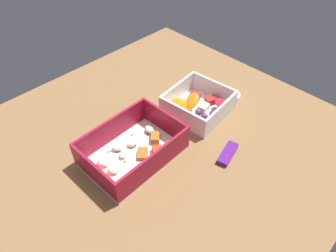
# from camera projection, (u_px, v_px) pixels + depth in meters

# --- Properties ---
(table_surface) EXTENTS (0.80, 0.80, 0.02)m
(table_surface) POSITION_uv_depth(u_px,v_px,m) (166.00, 140.00, 0.74)
(table_surface) COLOR brown
(table_surface) RESTS_ON ground
(pasta_container) EXTENTS (0.21, 0.15, 0.07)m
(pasta_container) POSITION_uv_depth(u_px,v_px,m) (134.00, 150.00, 0.67)
(pasta_container) COLOR white
(pasta_container) RESTS_ON table_surface
(fruit_bowl) EXTENTS (0.16, 0.16, 0.06)m
(fruit_bowl) POSITION_uv_depth(u_px,v_px,m) (199.00, 106.00, 0.78)
(fruit_bowl) COLOR white
(fruit_bowl) RESTS_ON table_surface
(candy_bar) EXTENTS (0.07, 0.04, 0.01)m
(candy_bar) POSITION_uv_depth(u_px,v_px,m) (228.00, 154.00, 0.69)
(candy_bar) COLOR #51197A
(candy_bar) RESTS_ON table_surface
(paper_cup_liner) EXTENTS (0.04, 0.04, 0.02)m
(paper_cup_liner) POSITION_uv_depth(u_px,v_px,m) (232.00, 97.00, 0.83)
(paper_cup_liner) COLOR white
(paper_cup_liner) RESTS_ON table_surface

